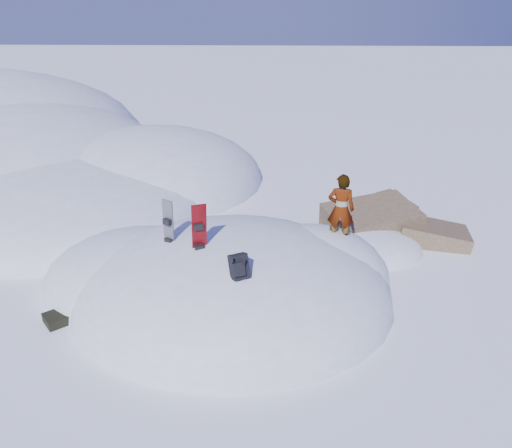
{
  "coord_description": "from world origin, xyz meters",
  "views": [
    {
      "loc": [
        0.82,
        -9.29,
        6.06
      ],
      "look_at": [
        0.51,
        0.3,
        1.64
      ],
      "focal_mm": 35.0,
      "sensor_mm": 36.0,
      "label": 1
    }
  ],
  "objects_px": {
    "person": "(341,209)",
    "snowboard_red": "(199,239)",
    "backpack": "(239,267)",
    "snowboard_dark": "(169,233)"
  },
  "relations": [
    {
      "from": "snowboard_red",
      "to": "snowboard_dark",
      "type": "relative_size",
      "value": 1.07
    },
    {
      "from": "backpack",
      "to": "person",
      "type": "relative_size",
      "value": 0.33
    },
    {
      "from": "snowboard_red",
      "to": "snowboard_dark",
      "type": "height_order",
      "value": "snowboard_red"
    },
    {
      "from": "backpack",
      "to": "person",
      "type": "distance_m",
      "value": 3.12
    },
    {
      "from": "person",
      "to": "snowboard_red",
      "type": "bearing_deg",
      "value": 36.15
    },
    {
      "from": "person",
      "to": "snowboard_dark",
      "type": "bearing_deg",
      "value": 26.0
    },
    {
      "from": "person",
      "to": "backpack",
      "type": "bearing_deg",
      "value": 58.32
    },
    {
      "from": "snowboard_dark",
      "to": "backpack",
      "type": "distance_m",
      "value": 2.03
    },
    {
      "from": "snowboard_dark",
      "to": "person",
      "type": "xyz_separation_m",
      "value": [
        3.67,
        0.96,
        0.18
      ]
    },
    {
      "from": "snowboard_red",
      "to": "person",
      "type": "xyz_separation_m",
      "value": [
        2.97,
        1.37,
        0.1
      ]
    }
  ]
}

